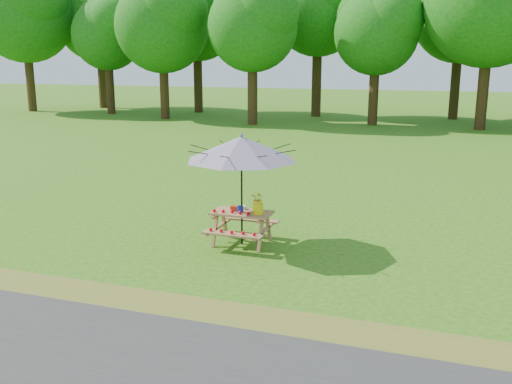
% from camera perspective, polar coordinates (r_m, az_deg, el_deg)
% --- Properties ---
extents(ground, '(120.00, 120.00, 0.00)m').
position_cam_1_polar(ground, '(11.27, -4.09, -5.75)').
color(ground, '#2B6012').
rests_on(ground, ground).
extents(road, '(120.00, 4.00, 0.01)m').
position_cam_1_polar(road, '(7.35, -20.28, -17.45)').
color(road, '#313234').
rests_on(road, ground).
extents(drygrass_strip, '(120.00, 1.20, 0.01)m').
position_cam_1_polar(drygrass_strip, '(8.94, -11.26, -11.16)').
color(drygrass_strip, olive).
rests_on(drygrass_strip, ground).
extents(picnic_table, '(1.20, 1.32, 0.67)m').
position_cam_1_polar(picnic_table, '(11.47, -1.42, -3.65)').
color(picnic_table, '#AC714E').
rests_on(picnic_table, ground).
extents(patio_umbrella, '(2.22, 2.22, 2.25)m').
position_cam_1_polar(patio_umbrella, '(11.11, -1.47, 4.38)').
color(patio_umbrella, black).
rests_on(patio_umbrella, ground).
extents(produce_bins, '(0.28, 0.38, 0.13)m').
position_cam_1_polar(produce_bins, '(11.42, -1.73, -1.66)').
color(produce_bins, '#B62D0E').
rests_on(produce_bins, picnic_table).
extents(tomatoes_row, '(0.77, 0.13, 0.07)m').
position_cam_1_polar(tomatoes_row, '(11.26, -2.47, -1.98)').
color(tomatoes_row, red).
rests_on(tomatoes_row, picnic_table).
extents(flower_bucket, '(0.34, 0.32, 0.45)m').
position_cam_1_polar(flower_bucket, '(11.18, 0.21, -1.00)').
color(flower_bucket, '#FBF50D').
rests_on(flower_bucket, picnic_table).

